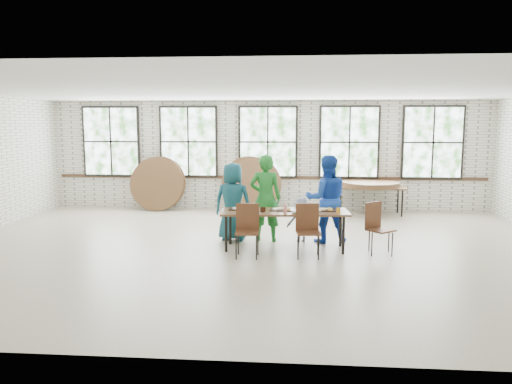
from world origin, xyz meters
TOP-DOWN VIEW (x-y plane):
  - room at (0.00, 4.44)m, footprint 12.00×12.00m
  - dining_table at (0.57, 0.08)m, footprint 2.45×0.97m
  - chair_near_left at (-0.09, -0.47)m, footprint 0.44×0.43m
  - chair_near_right at (1.00, -0.39)m, footprint 0.46×0.44m
  - chair_spare at (2.27, -0.08)m, footprint 0.58×0.58m
  - adult_teal at (-0.50, 0.73)m, footprint 0.85×0.63m
  - adult_green at (0.17, 0.73)m, footprint 0.66×0.44m
  - toddler at (0.89, 0.73)m, footprint 0.64×0.44m
  - adult_blue at (1.39, 0.73)m, footprint 0.91×0.74m
  - storage_table at (2.72, 3.90)m, footprint 1.84×0.84m
  - tabletop_clutter at (0.66, 0.04)m, footprint 2.08×0.60m
  - round_tops_stacked at (2.72, 3.90)m, footprint 1.50×1.50m
  - round_tops_leaning at (-1.72, 4.13)m, footprint 4.17×0.48m

SIDE VIEW (x-z plane):
  - toddler at x=0.89m, z-range 0.00..0.90m
  - chair_near_left at x=-0.09m, z-range 0.08..1.03m
  - chair_near_right at x=1.00m, z-range 0.08..1.03m
  - chair_spare at x=2.27m, z-range 0.08..1.03m
  - storage_table at x=2.72m, z-range 0.32..1.06m
  - dining_table at x=0.57m, z-range 0.32..1.06m
  - round_tops_leaning at x=-1.72m, z-range -0.01..1.48m
  - tabletop_clutter at x=0.66m, z-range 0.71..0.82m
  - adult_teal at x=-0.50m, z-range 0.00..1.60m
  - round_tops_stacked at x=2.72m, z-range 0.74..0.87m
  - adult_blue at x=1.39m, z-range 0.00..1.76m
  - adult_green at x=0.17m, z-range 0.00..1.77m
  - room at x=0.00m, z-range -4.17..7.83m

